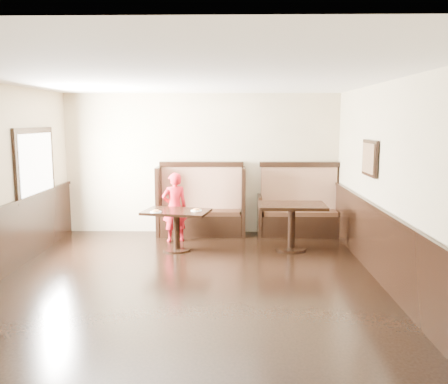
{
  "coord_description": "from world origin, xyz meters",
  "views": [
    {
      "loc": [
        0.64,
        -6.01,
        2.27
      ],
      "look_at": [
        0.47,
        2.35,
        1.0
      ],
      "focal_mm": 38.0,
      "sensor_mm": 36.0,
      "label": 1
    }
  ],
  "objects_px": {
    "booth_main": "(201,208)",
    "booth_neighbor": "(299,211)",
    "table_neighbor": "(292,216)",
    "child": "(175,207)",
    "table_main": "(177,220)"
  },
  "relations": [
    {
      "from": "table_neighbor",
      "to": "child",
      "type": "xyz_separation_m",
      "value": [
        -2.13,
        0.53,
        0.05
      ]
    },
    {
      "from": "table_main",
      "to": "child",
      "type": "xyz_separation_m",
      "value": [
        -0.11,
        0.63,
        0.11
      ]
    },
    {
      "from": "booth_main",
      "to": "table_main",
      "type": "xyz_separation_m",
      "value": [
        -0.35,
        -1.22,
        0.02
      ]
    },
    {
      "from": "child",
      "to": "booth_neighbor",
      "type": "bearing_deg",
      "value": 172.34
    },
    {
      "from": "booth_neighbor",
      "to": "table_neighbor",
      "type": "relative_size",
      "value": 1.4
    },
    {
      "from": "table_main",
      "to": "table_neighbor",
      "type": "height_order",
      "value": "table_neighbor"
    },
    {
      "from": "table_neighbor",
      "to": "booth_neighbor",
      "type": "bearing_deg",
      "value": 76.57
    },
    {
      "from": "booth_neighbor",
      "to": "booth_main",
      "type": "bearing_deg",
      "value": 179.95
    },
    {
      "from": "booth_main",
      "to": "table_main",
      "type": "height_order",
      "value": "booth_main"
    },
    {
      "from": "table_main",
      "to": "booth_neighbor",
      "type": "bearing_deg",
      "value": 39.66
    },
    {
      "from": "booth_main",
      "to": "booth_neighbor",
      "type": "xyz_separation_m",
      "value": [
        1.95,
        -0.0,
        -0.05
      ]
    },
    {
      "from": "booth_main",
      "to": "child",
      "type": "height_order",
      "value": "booth_main"
    },
    {
      "from": "booth_main",
      "to": "booth_neighbor",
      "type": "height_order",
      "value": "same"
    },
    {
      "from": "table_neighbor",
      "to": "child",
      "type": "height_order",
      "value": "child"
    },
    {
      "from": "booth_neighbor",
      "to": "child",
      "type": "relative_size",
      "value": 1.26
    }
  ]
}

